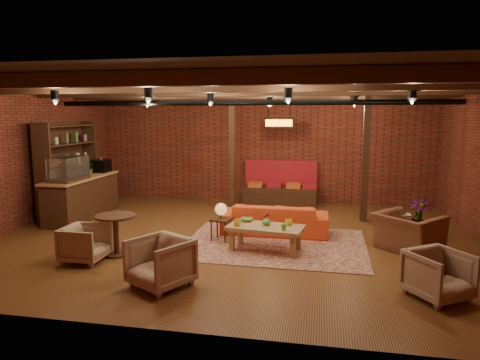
% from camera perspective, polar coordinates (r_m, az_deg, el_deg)
% --- Properties ---
extents(floor, '(10.00, 10.00, 0.00)m').
position_cam_1_polar(floor, '(9.13, -0.72, -7.69)').
color(floor, '#391B0E').
rests_on(floor, ground).
extents(ceiling, '(10.00, 8.00, 0.02)m').
position_cam_1_polar(ceiling, '(8.77, -0.76, 12.78)').
color(ceiling, black).
rests_on(ceiling, wall_back).
extents(wall_back, '(10.00, 0.02, 3.20)m').
position_cam_1_polar(wall_back, '(12.74, 2.88, 4.34)').
color(wall_back, maroon).
rests_on(wall_back, ground).
extents(wall_front, '(10.00, 0.02, 3.20)m').
position_cam_1_polar(wall_front, '(5.00, -9.97, -2.79)').
color(wall_front, maroon).
rests_on(wall_front, ground).
extents(wall_left, '(0.02, 8.00, 3.20)m').
position_cam_1_polar(wall_left, '(10.96, -27.31, 2.64)').
color(wall_left, maroon).
rests_on(wall_left, ground).
extents(ceiling_beams, '(9.80, 6.40, 0.22)m').
position_cam_1_polar(ceiling_beams, '(8.77, -0.76, 12.00)').
color(ceiling_beams, black).
rests_on(ceiling_beams, ceiling).
extents(ceiling_pipe, '(9.60, 0.12, 0.12)m').
position_cam_1_polar(ceiling_pipe, '(10.33, 1.05, 10.24)').
color(ceiling_pipe, black).
rests_on(ceiling_pipe, ceiling).
extents(post_left, '(0.16, 0.16, 3.20)m').
position_cam_1_polar(post_left, '(11.46, -1.07, 3.85)').
color(post_left, black).
rests_on(post_left, ground).
extents(post_right, '(0.16, 0.16, 3.20)m').
position_cam_1_polar(post_right, '(10.67, 16.42, 3.12)').
color(post_right, black).
rests_on(post_right, ground).
extents(service_counter, '(0.80, 2.50, 1.60)m').
position_cam_1_polar(service_counter, '(11.37, -20.35, -0.82)').
color(service_counter, black).
rests_on(service_counter, ground).
extents(plant_counter, '(0.35, 0.39, 0.30)m').
position_cam_1_polar(plant_counter, '(11.43, -19.52, 1.41)').
color(plant_counter, '#337F33').
rests_on(plant_counter, service_counter).
extents(shelving_hutch, '(0.52, 2.00, 2.40)m').
position_cam_1_polar(shelving_hutch, '(11.61, -21.89, 1.28)').
color(shelving_hutch, black).
rests_on(shelving_hutch, ground).
extents(banquette, '(2.10, 0.70, 1.00)m').
position_cam_1_polar(banquette, '(12.36, 5.31, -0.97)').
color(banquette, '#A51B26').
rests_on(banquette, ground).
extents(service_sign, '(0.86, 0.06, 0.30)m').
position_cam_1_polar(service_sign, '(11.74, 5.22, 7.59)').
color(service_sign, orange).
rests_on(service_sign, ceiling).
extents(ceiling_spotlights, '(6.40, 4.40, 0.28)m').
position_cam_1_polar(ceiling_spotlights, '(8.76, -0.76, 10.56)').
color(ceiling_spotlights, black).
rests_on(ceiling_spotlights, ceiling).
extents(rug, '(3.64, 2.81, 0.01)m').
position_cam_1_polar(rug, '(8.72, 4.60, -8.47)').
color(rug, maroon).
rests_on(rug, floor).
extents(sofa, '(2.29, 0.90, 0.67)m').
position_cam_1_polar(sofa, '(9.38, 4.68, -5.15)').
color(sofa, red).
rests_on(sofa, floor).
extents(coffee_table, '(1.51, 0.91, 0.74)m').
position_cam_1_polar(coffee_table, '(8.20, 3.33, -6.49)').
color(coffee_table, olive).
rests_on(coffee_table, floor).
extents(side_table_lamp, '(0.43, 0.43, 0.79)m').
position_cam_1_polar(side_table_lamp, '(8.80, -2.55, -4.30)').
color(side_table_lamp, black).
rests_on(side_table_lamp, floor).
extents(round_table_left, '(0.73, 0.73, 0.76)m').
position_cam_1_polar(round_table_left, '(8.22, -16.23, -6.18)').
color(round_table_left, black).
rests_on(round_table_left, floor).
extents(armchair_a, '(0.66, 0.70, 0.72)m').
position_cam_1_polar(armchair_a, '(8.11, -19.98, -7.74)').
color(armchair_a, '#BBA991').
rests_on(armchair_a, floor).
extents(armchair_b, '(1.07, 1.05, 0.83)m').
position_cam_1_polar(armchair_b, '(6.66, -10.59, -10.45)').
color(armchair_b, '#BBA991').
rests_on(armchair_b, floor).
extents(armchair_right, '(1.29, 1.28, 0.96)m').
position_cam_1_polar(armchair_right, '(8.79, 21.55, -5.73)').
color(armchair_right, brown).
rests_on(armchair_right, floor).
extents(side_table_book, '(0.65, 0.65, 0.58)m').
position_cam_1_polar(side_table_book, '(9.34, 20.65, -4.62)').
color(side_table_book, black).
rests_on(side_table_book, floor).
extents(armchair_far, '(1.00, 0.98, 0.76)m').
position_cam_1_polar(armchair_far, '(6.76, 24.97, -11.14)').
color(armchair_far, '#BBA991').
rests_on(armchair_far, floor).
extents(plant_tall, '(1.40, 1.40, 2.37)m').
position_cam_1_polar(plant_tall, '(9.80, 23.09, -0.16)').
color(plant_tall, '#4C7F4C').
rests_on(plant_tall, floor).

